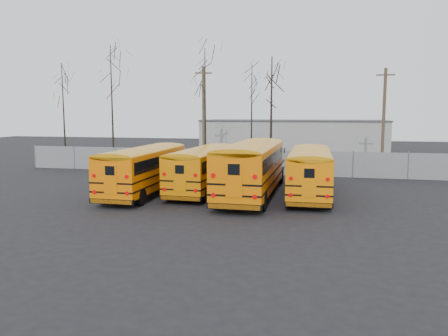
% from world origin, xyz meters
% --- Properties ---
extents(ground, '(120.00, 120.00, 0.00)m').
position_xyz_m(ground, '(0.00, 0.00, 0.00)').
color(ground, black).
rests_on(ground, ground).
extents(fence, '(40.00, 0.04, 2.00)m').
position_xyz_m(fence, '(0.00, 12.00, 1.00)').
color(fence, gray).
rests_on(fence, ground).
extents(distant_building, '(22.00, 8.00, 4.00)m').
position_xyz_m(distant_building, '(2.00, 32.00, 2.00)').
color(distant_building, '#A1A19D').
rests_on(distant_building, ground).
extents(bus_a, '(2.53, 10.57, 2.95)m').
position_xyz_m(bus_a, '(-4.88, 2.00, 1.73)').
color(bus_a, black).
rests_on(bus_a, ground).
extents(bus_b, '(2.55, 10.26, 2.86)m').
position_xyz_m(bus_b, '(-1.59, 3.57, 1.67)').
color(bus_b, black).
rests_on(bus_b, ground).
extents(bus_c, '(2.76, 11.85, 3.31)m').
position_xyz_m(bus_c, '(1.64, 2.54, 1.94)').
color(bus_c, black).
rests_on(bus_c, ground).
extents(bus_d, '(2.62, 10.44, 2.91)m').
position_xyz_m(bus_d, '(5.00, 3.44, 1.70)').
color(bus_d, black).
rests_on(bus_d, ground).
extents(utility_pole_left, '(1.64, 0.59, 9.41)m').
position_xyz_m(utility_pole_left, '(-5.71, 18.32, 4.83)').
color(utility_pole_left, brown).
rests_on(utility_pole_left, ground).
extents(utility_pole_right, '(1.58, 0.28, 8.85)m').
position_xyz_m(utility_pole_right, '(10.83, 17.93, 4.55)').
color(utility_pole_right, '#4C3C2B').
rests_on(utility_pole_right, ground).
extents(tree_0, '(0.26, 0.26, 9.72)m').
position_xyz_m(tree_0, '(-18.82, 15.05, 4.86)').
color(tree_0, black).
rests_on(tree_0, ground).
extents(tree_1, '(0.26, 0.26, 11.49)m').
position_xyz_m(tree_1, '(-14.60, 16.79, 5.74)').
color(tree_1, black).
rests_on(tree_1, ground).
extents(tree_2, '(0.26, 0.26, 10.89)m').
position_xyz_m(tree_2, '(-5.11, 16.72, 5.44)').
color(tree_2, black).
rests_on(tree_2, ground).
extents(tree_3, '(0.26, 0.26, 9.43)m').
position_xyz_m(tree_3, '(-0.89, 17.69, 4.71)').
color(tree_3, black).
rests_on(tree_3, ground).
extents(tree_4, '(0.26, 0.26, 9.72)m').
position_xyz_m(tree_4, '(1.29, 14.76, 4.86)').
color(tree_4, black).
rests_on(tree_4, ground).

